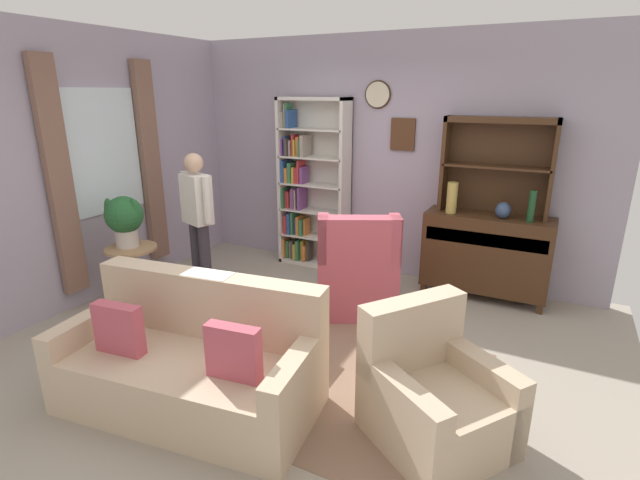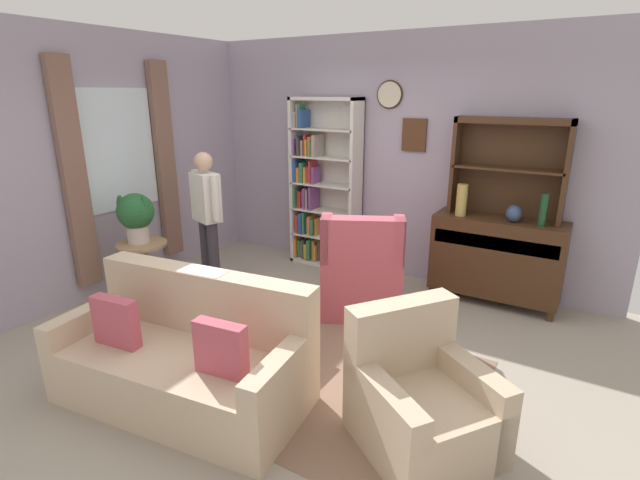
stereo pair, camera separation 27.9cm
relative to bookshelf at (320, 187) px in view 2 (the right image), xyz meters
The scene contains 19 objects.
ground_plane 2.39m from the bookshelf, 63.74° to the right, with size 5.40×4.60×0.02m, color #9E9384.
wall_back 1.06m from the bookshelf, 11.13° to the left, with size 5.00×0.09×2.80m.
wall_left 2.50m from the bookshelf, 129.26° to the right, with size 0.16×4.20×2.80m.
area_rug 2.71m from the bookshelf, 62.68° to the right, with size 2.75×1.87×0.01m, color #846651.
bookshelf is the anchor object (origin of this frame).
sideboard 2.27m from the bookshelf, ahead, with size 1.30×0.45×0.92m.
sideboard_hutch 2.28m from the bookshelf, ahead, with size 1.10×0.26×1.00m.
vase_tall 1.83m from the bookshelf, ahead, with size 0.11×0.11×0.33m, color tan.
vase_round 2.35m from the bookshelf, ahead, with size 0.15×0.15×0.17m, color #33476B.
bottle_wine 2.61m from the bookshelf, ahead, with size 0.07×0.07×0.32m, color #194223.
couch_floral 3.12m from the bookshelf, 77.36° to the right, with size 1.89×1.07×0.90m.
armchair_floral 3.49m from the bookshelf, 48.08° to the right, with size 1.07×1.06×0.88m.
wingback_chair 1.65m from the bookshelf, 43.05° to the right, with size 1.05×1.06×1.05m.
plant_stand 2.29m from the bookshelf, 117.86° to the right, with size 0.52×0.52×0.63m.
potted_plant_large 2.22m from the bookshelf, 118.86° to the right, with size 0.38×0.38×0.53m.
potted_plant_small 2.05m from the bookshelf, 112.36° to the right, with size 0.23×0.23×0.32m.
person_reading 1.54m from the bookshelf, 111.67° to the right, with size 0.52×0.30×1.56m.
coffee_table 2.32m from the bookshelf, 73.66° to the right, with size 0.80×0.50×0.42m.
book_stack 2.34m from the bookshelf, 70.83° to the right, with size 0.18×0.16×0.10m.
Camera 2 is at (2.09, -3.08, 2.16)m, focal length 26.47 mm.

